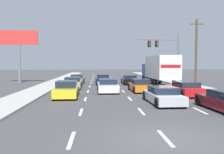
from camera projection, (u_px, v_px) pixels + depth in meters
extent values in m
plane|color=#3D3D3F|center=(116.00, 83.00, 33.89)|extent=(140.00, 140.00, 0.00)
cube|color=#9E9E99|center=(188.00, 85.00, 29.37)|extent=(2.71, 80.00, 0.14)
cube|color=#9E9E99|center=(47.00, 86.00, 28.42)|extent=(2.71, 80.00, 0.14)
cube|color=silver|center=(71.00, 140.00, 8.80)|extent=(0.14, 2.00, 0.01)
cube|color=silver|center=(81.00, 112.00, 13.78)|extent=(0.14, 2.00, 0.01)
cube|color=silver|center=(85.00, 99.00, 18.76)|extent=(0.14, 2.00, 0.01)
cube|color=silver|center=(88.00, 91.00, 23.75)|extent=(0.14, 2.00, 0.01)
cube|color=silver|center=(90.00, 86.00, 28.73)|extent=(0.14, 2.00, 0.01)
cube|color=silver|center=(91.00, 83.00, 33.72)|extent=(0.14, 2.00, 0.01)
cube|color=silver|center=(92.00, 80.00, 38.70)|extent=(0.14, 2.00, 0.01)
cube|color=silver|center=(92.00, 78.00, 43.68)|extent=(0.14, 2.00, 0.01)
cube|color=silver|center=(93.00, 77.00, 48.67)|extent=(0.14, 2.00, 0.01)
cube|color=silver|center=(93.00, 76.00, 53.65)|extent=(0.14, 2.00, 0.01)
cube|color=silver|center=(94.00, 75.00, 58.63)|extent=(0.14, 2.00, 0.01)
cube|color=silver|center=(165.00, 138.00, 8.99)|extent=(0.14, 2.00, 0.01)
cube|color=silver|center=(141.00, 111.00, 13.98)|extent=(0.14, 2.00, 0.01)
cube|color=silver|center=(130.00, 99.00, 18.96)|extent=(0.14, 2.00, 0.01)
cube|color=silver|center=(123.00, 91.00, 23.94)|extent=(0.14, 2.00, 0.01)
cube|color=silver|center=(119.00, 86.00, 28.93)|extent=(0.14, 2.00, 0.01)
cube|color=silver|center=(116.00, 83.00, 33.91)|extent=(0.14, 2.00, 0.01)
cube|color=silver|center=(113.00, 80.00, 38.89)|extent=(0.14, 2.00, 0.01)
cube|color=silver|center=(112.00, 78.00, 43.88)|extent=(0.14, 2.00, 0.01)
cube|color=silver|center=(110.00, 77.00, 48.86)|extent=(0.14, 2.00, 0.01)
cube|color=silver|center=(109.00, 76.00, 53.85)|extent=(0.14, 2.00, 0.01)
cube|color=silver|center=(108.00, 75.00, 58.83)|extent=(0.14, 2.00, 0.01)
cube|color=silver|center=(200.00, 111.00, 14.17)|extent=(0.14, 2.00, 0.01)
cube|color=silver|center=(173.00, 98.00, 19.15)|extent=(0.14, 2.00, 0.01)
cube|color=silver|center=(158.00, 91.00, 24.14)|extent=(0.14, 2.00, 0.01)
cube|color=silver|center=(147.00, 86.00, 29.12)|extent=(0.14, 2.00, 0.01)
cube|color=silver|center=(140.00, 83.00, 34.11)|extent=(0.14, 2.00, 0.01)
cube|color=silver|center=(135.00, 80.00, 39.09)|extent=(0.14, 2.00, 0.01)
cube|color=silver|center=(131.00, 78.00, 44.07)|extent=(0.14, 2.00, 0.01)
cube|color=silver|center=(127.00, 77.00, 49.06)|extent=(0.14, 2.00, 0.01)
cube|color=silver|center=(125.00, 76.00, 54.04)|extent=(0.14, 2.00, 0.01)
cube|color=silver|center=(122.00, 74.00, 59.02)|extent=(0.14, 2.00, 0.01)
cube|color=slate|center=(77.00, 80.00, 33.35)|extent=(1.82, 4.35, 0.61)
cube|color=#192333|center=(77.00, 76.00, 33.40)|extent=(1.58, 2.13, 0.43)
cylinder|color=black|center=(72.00, 80.00, 34.91)|extent=(0.23, 0.64, 0.64)
cylinder|color=black|center=(84.00, 80.00, 35.02)|extent=(0.23, 0.64, 0.64)
cylinder|color=black|center=(70.00, 82.00, 31.69)|extent=(0.23, 0.64, 0.64)
cylinder|color=black|center=(83.00, 82.00, 31.80)|extent=(0.23, 0.64, 0.64)
cube|color=tan|center=(73.00, 84.00, 26.82)|extent=(1.92, 4.12, 0.64)
cube|color=#192333|center=(73.00, 79.00, 26.64)|extent=(1.65, 2.02, 0.44)
cylinder|color=black|center=(66.00, 84.00, 28.24)|extent=(0.24, 0.65, 0.64)
cylinder|color=black|center=(81.00, 84.00, 28.38)|extent=(0.24, 0.65, 0.64)
cylinder|color=black|center=(63.00, 87.00, 25.28)|extent=(0.24, 0.65, 0.64)
cylinder|color=black|center=(80.00, 86.00, 25.42)|extent=(0.24, 0.65, 0.64)
cube|color=yellow|center=(67.00, 91.00, 19.74)|extent=(1.91, 4.27, 0.65)
cube|color=#192333|center=(67.00, 84.00, 19.70)|extent=(1.62, 1.92, 0.53)
cylinder|color=black|center=(59.00, 91.00, 21.22)|extent=(0.24, 0.65, 0.64)
cylinder|color=black|center=(78.00, 91.00, 21.37)|extent=(0.24, 0.65, 0.64)
cylinder|color=black|center=(53.00, 96.00, 18.12)|extent=(0.24, 0.65, 0.64)
cylinder|color=black|center=(76.00, 96.00, 18.27)|extent=(0.24, 0.65, 0.64)
cube|color=#141E4C|center=(103.00, 81.00, 31.69)|extent=(1.80, 4.37, 0.62)
cube|color=#192333|center=(103.00, 76.00, 31.32)|extent=(1.55, 2.00, 0.54)
cylinder|color=black|center=(96.00, 81.00, 33.25)|extent=(0.23, 0.64, 0.64)
cylinder|color=black|center=(108.00, 81.00, 33.37)|extent=(0.23, 0.64, 0.64)
cylinder|color=black|center=(97.00, 83.00, 30.03)|extent=(0.23, 0.64, 0.64)
cylinder|color=black|center=(110.00, 83.00, 30.15)|extent=(0.23, 0.64, 0.64)
cube|color=white|center=(108.00, 87.00, 23.45)|extent=(1.90, 4.66, 0.65)
cube|color=#192333|center=(108.00, 81.00, 23.06)|extent=(1.64, 2.08, 0.47)
cylinder|color=black|center=(98.00, 87.00, 25.15)|extent=(0.23, 0.64, 0.64)
cylinder|color=black|center=(115.00, 87.00, 25.28)|extent=(0.23, 0.64, 0.64)
cylinder|color=black|center=(99.00, 91.00, 21.63)|extent=(0.23, 0.64, 0.64)
cylinder|color=black|center=(118.00, 90.00, 21.76)|extent=(0.23, 0.64, 0.64)
cube|color=black|center=(129.00, 81.00, 32.03)|extent=(1.81, 4.03, 0.57)
cube|color=#192333|center=(130.00, 77.00, 31.88)|extent=(1.59, 1.94, 0.48)
cylinder|color=black|center=(122.00, 81.00, 33.43)|extent=(0.22, 0.64, 0.64)
cylinder|color=black|center=(134.00, 81.00, 33.54)|extent=(0.22, 0.64, 0.64)
cylinder|color=black|center=(124.00, 83.00, 30.53)|extent=(0.22, 0.64, 0.64)
cylinder|color=black|center=(138.00, 82.00, 30.63)|extent=(0.22, 0.64, 0.64)
cube|color=orange|center=(140.00, 87.00, 23.81)|extent=(1.89, 4.31, 0.56)
cube|color=#192333|center=(140.00, 81.00, 23.78)|extent=(1.61, 1.87, 0.51)
cylinder|color=black|center=(129.00, 87.00, 25.32)|extent=(0.24, 0.65, 0.64)
cylinder|color=black|center=(145.00, 86.00, 25.46)|extent=(0.24, 0.65, 0.64)
cylinder|color=black|center=(135.00, 90.00, 22.17)|extent=(0.24, 0.65, 0.64)
cylinder|color=black|center=(153.00, 90.00, 22.31)|extent=(0.24, 0.65, 0.64)
cube|color=#B7BABF|center=(163.00, 97.00, 16.70)|extent=(1.95, 4.53, 0.56)
cube|color=#192333|center=(163.00, 90.00, 16.65)|extent=(1.66, 2.34, 0.44)
cylinder|color=black|center=(145.00, 96.00, 18.30)|extent=(0.24, 0.65, 0.64)
cylinder|color=black|center=(167.00, 95.00, 18.46)|extent=(0.24, 0.65, 0.64)
cylinder|color=black|center=(157.00, 103.00, 14.95)|extent=(0.24, 0.65, 0.64)
cylinder|color=black|center=(184.00, 102.00, 15.10)|extent=(0.24, 0.65, 0.64)
cube|color=white|center=(161.00, 67.00, 29.05)|extent=(2.50, 7.17, 2.62)
cube|color=red|center=(171.00, 66.00, 25.51)|extent=(2.14, 0.08, 0.36)
cube|color=#1E389E|center=(152.00, 72.00, 33.78)|extent=(2.32, 2.32, 2.29)
cylinder|color=black|center=(144.00, 80.00, 33.75)|extent=(0.32, 0.97, 0.96)
cylinder|color=black|center=(160.00, 79.00, 33.92)|extent=(0.32, 0.97, 0.96)
cylinder|color=black|center=(155.00, 83.00, 27.64)|extent=(0.32, 0.97, 0.96)
cylinder|color=black|center=(175.00, 83.00, 27.81)|extent=(0.32, 0.97, 0.96)
cube|color=red|center=(185.00, 90.00, 20.92)|extent=(1.98, 4.60, 0.62)
cube|color=#192333|center=(186.00, 84.00, 20.64)|extent=(1.68, 2.39, 0.43)
cylinder|color=black|center=(168.00, 89.00, 22.56)|extent=(0.24, 0.65, 0.64)
cylinder|color=black|center=(186.00, 89.00, 22.72)|extent=(0.24, 0.65, 0.64)
cylinder|color=black|center=(183.00, 94.00, 19.14)|extent=(0.24, 0.65, 0.64)
cylinder|color=black|center=(204.00, 94.00, 19.30)|extent=(0.24, 0.65, 0.64)
cylinder|color=black|center=(199.00, 101.00, 15.81)|extent=(0.24, 0.65, 0.64)
cylinder|color=#595B56|center=(178.00, 58.00, 37.72)|extent=(0.20, 0.20, 7.03)
cylinder|color=#595B56|center=(158.00, 40.00, 37.38)|extent=(6.24, 0.14, 0.14)
cube|color=black|center=(157.00, 44.00, 37.41)|extent=(0.40, 0.56, 0.95)
sphere|color=red|center=(157.00, 42.00, 37.08)|extent=(0.20, 0.20, 0.20)
sphere|color=orange|center=(157.00, 44.00, 37.10)|extent=(0.20, 0.20, 0.20)
sphere|color=green|center=(157.00, 46.00, 37.11)|extent=(0.20, 0.20, 0.20)
cube|color=black|center=(149.00, 44.00, 37.34)|extent=(0.40, 0.56, 0.95)
sphere|color=red|center=(150.00, 42.00, 37.01)|extent=(0.20, 0.20, 0.20)
sphere|color=orange|center=(150.00, 44.00, 37.03)|extent=(0.20, 0.20, 0.20)
sphere|color=green|center=(150.00, 46.00, 37.05)|extent=(0.20, 0.20, 0.20)
cylinder|color=brown|center=(196.00, 52.00, 31.75)|extent=(0.28, 0.28, 8.33)
cube|color=brown|center=(197.00, 24.00, 31.54)|extent=(1.80, 0.12, 0.12)
cylinder|color=slate|center=(19.00, 64.00, 33.93)|extent=(0.36, 0.36, 5.25)
cube|color=red|center=(19.00, 38.00, 33.72)|extent=(5.14, 0.20, 1.94)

